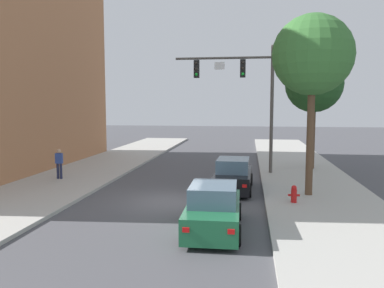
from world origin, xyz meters
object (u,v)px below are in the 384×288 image
at_px(car_following_green, 214,210).
at_px(pedestrian_sidewalk_left_walker, 59,162).
at_px(fire_hydrant, 294,194).
at_px(street_tree_nearest, 313,56).
at_px(street_tree_second, 314,84).
at_px(car_lead_black, 233,176).
at_px(traffic_signal_mast, 244,86).

xyz_separation_m(car_following_green, pedestrian_sidewalk_left_walker, (-9.13, 7.22, 0.34)).
bearing_deg(fire_hydrant, street_tree_nearest, 62.24).
bearing_deg(pedestrian_sidewalk_left_walker, street_tree_nearest, -8.60).
distance_m(fire_hydrant, street_tree_second, 10.60).
xyz_separation_m(car_lead_black, street_tree_second, (4.72, 6.57, 4.75)).
distance_m(car_lead_black, car_following_green, 6.28).
distance_m(street_tree_nearest, street_tree_second, 7.73).
xyz_separation_m(fire_hydrant, street_tree_nearest, (0.82, 1.55, 5.82)).
distance_m(pedestrian_sidewalk_left_walker, fire_hydrant, 12.66).
xyz_separation_m(car_lead_black, pedestrian_sidewalk_left_walker, (-9.52, 0.96, 0.34)).
relative_size(traffic_signal_mast, fire_hydrant, 10.42).
bearing_deg(street_tree_nearest, pedestrian_sidewalk_left_walker, 171.40).
xyz_separation_m(traffic_signal_mast, pedestrian_sidewalk_left_walker, (-9.96, -3.68, -4.24)).
bearing_deg(car_following_green, street_tree_nearest, 53.92).
relative_size(pedestrian_sidewalk_left_walker, street_tree_second, 0.23).
bearing_deg(traffic_signal_mast, street_tree_second, 24.32).
bearing_deg(fire_hydrant, pedestrian_sidewalk_left_walker, 163.87).
relative_size(traffic_signal_mast, street_tree_nearest, 0.94).
height_order(traffic_signal_mast, street_tree_nearest, street_tree_nearest).
xyz_separation_m(car_lead_black, fire_hydrant, (2.62, -2.55, -0.22)).
distance_m(pedestrian_sidewalk_left_walker, street_tree_second, 15.93).
bearing_deg(street_tree_second, car_lead_black, -125.67).
bearing_deg(car_lead_black, fire_hydrant, -44.22).
bearing_deg(car_lead_black, street_tree_nearest, -16.20).
distance_m(traffic_signal_mast, street_tree_second, 4.71).
xyz_separation_m(pedestrian_sidewalk_left_walker, street_tree_nearest, (12.96, -1.96, 5.26)).
height_order(car_lead_black, car_following_green, same).
height_order(traffic_signal_mast, fire_hydrant, traffic_signal_mast).
relative_size(traffic_signal_mast, car_following_green, 1.76).
distance_m(car_following_green, pedestrian_sidewalk_left_walker, 11.65).
bearing_deg(street_tree_second, street_tree_nearest, -99.58).
bearing_deg(street_tree_second, fire_hydrant, -102.93).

